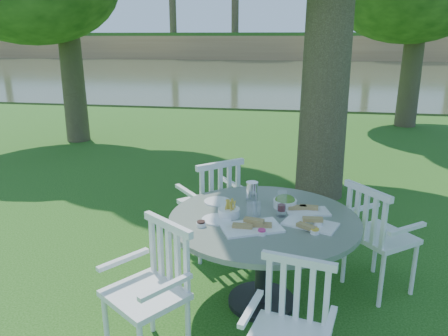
{
  "coord_description": "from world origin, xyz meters",
  "views": [
    {
      "loc": [
        0.74,
        -4.02,
        2.15
      ],
      "look_at": [
        0.0,
        0.2,
        0.85
      ],
      "focal_mm": 35.0,
      "sensor_mm": 36.0,
      "label": 1
    }
  ],
  "objects": [
    {
      "name": "ground",
      "position": [
        0.0,
        0.0,
        0.0
      ],
      "size": [
        140.0,
        140.0,
        0.0
      ],
      "primitive_type": "plane",
      "color": "#13410D",
      "rests_on": "ground"
    },
    {
      "name": "table",
      "position": [
        0.5,
        -0.84,
        0.64
      ],
      "size": [
        1.5,
        1.5,
        0.78
      ],
      "color": "black",
      "rests_on": "ground"
    },
    {
      "name": "chair_ne",
      "position": [
        1.4,
        -0.49,
        0.57
      ],
      "size": [
        0.67,
        0.67,
        0.97
      ],
      "rotation": [
        0.0,
        0.0,
        -4.05
      ],
      "color": "white",
      "rests_on": "ground"
    },
    {
      "name": "chair_nw",
      "position": [
        -0.05,
        -0.06,
        0.59
      ],
      "size": [
        0.7,
        0.69,
        1.01
      ],
      "rotation": [
        0.0,
        0.0,
        -2.42
      ],
      "color": "white",
      "rests_on": "ground"
    },
    {
      "name": "chair_sw",
      "position": [
        -0.16,
        -1.54,
        0.56
      ],
      "size": [
        0.66,
        0.65,
        0.96
      ],
      "rotation": [
        0.0,
        0.0,
        -0.62
      ],
      "color": "white",
      "rests_on": "ground"
    },
    {
      "name": "chair_se",
      "position": [
        0.76,
        -1.78,
        0.53
      ],
      "size": [
        0.53,
        0.51,
        0.9
      ],
      "rotation": [
        0.0,
        0.0,
        -0.21
      ],
      "color": "white",
      "rests_on": "ground"
    },
    {
      "name": "tableware",
      "position": [
        0.49,
        -0.79,
        0.82
      ],
      "size": [
        1.12,
        0.82,
        0.21
      ],
      "color": "white",
      "rests_on": "table"
    },
    {
      "name": "river",
      "position": [
        0.0,
        23.0,
        0.0
      ],
      "size": [
        100.0,
        28.0,
        0.12
      ],
      "primitive_type": "cube",
      "color": "#333D24",
      "rests_on": "ground"
    }
  ]
}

